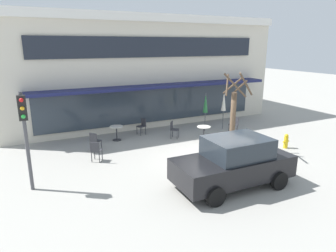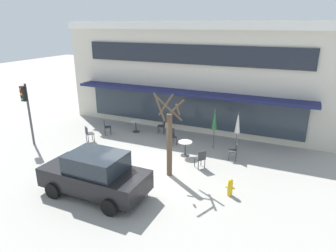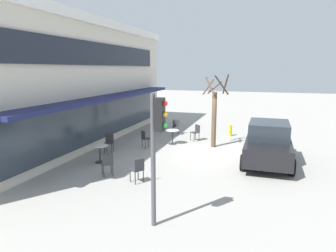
# 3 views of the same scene
# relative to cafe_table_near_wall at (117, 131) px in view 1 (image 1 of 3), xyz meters

# --- Properties ---
(ground_plane) EXTENTS (80.00, 80.00, 0.00)m
(ground_plane) POSITION_rel_cafe_table_near_wall_xyz_m (2.82, -4.57, -0.52)
(ground_plane) COLOR #9E9B93
(building_facade) EXTENTS (16.80, 9.10, 6.50)m
(building_facade) POSITION_rel_cafe_table_near_wall_xyz_m (2.82, 5.39, 2.74)
(building_facade) COLOR beige
(building_facade) RESTS_ON ground
(cafe_table_near_wall) EXTENTS (0.70, 0.70, 0.76)m
(cafe_table_near_wall) POSITION_rel_cafe_table_near_wall_xyz_m (0.00, 0.00, 0.00)
(cafe_table_near_wall) COLOR #333338
(cafe_table_near_wall) RESTS_ON ground
(cafe_table_streetside) EXTENTS (0.70, 0.70, 0.76)m
(cafe_table_streetside) POSITION_rel_cafe_table_near_wall_xyz_m (4.02, -2.03, 0.00)
(cafe_table_streetside) COLOR #333338
(cafe_table_streetside) RESTS_ON ground
(patio_umbrella_green_folded) EXTENTS (0.28, 0.28, 2.20)m
(patio_umbrella_green_folded) POSITION_rel_cafe_table_near_wall_xyz_m (6.28, -0.60, 1.11)
(patio_umbrella_green_folded) COLOR #4C4C51
(patio_umbrella_green_folded) RESTS_ON ground
(patio_umbrella_cream_folded) EXTENTS (0.28, 0.28, 2.20)m
(patio_umbrella_cream_folded) POSITION_rel_cafe_table_near_wall_xyz_m (5.07, -0.54, 1.11)
(patio_umbrella_cream_folded) COLOR #4C4C51
(patio_umbrella_cream_folded) RESTS_ON ground
(cafe_chair_0) EXTENTS (0.56, 0.56, 0.89)m
(cafe_chair_0) POSITION_rel_cafe_table_near_wall_xyz_m (2.82, -0.95, 0.01)
(cafe_chair_0) COLOR #333338
(cafe_chair_0) RESTS_ON ground
(cafe_chair_1) EXTENTS (0.55, 0.55, 0.89)m
(cafe_chair_1) POSITION_rel_cafe_table_near_wall_xyz_m (-1.65, -2.47, 0.01)
(cafe_chair_1) COLOR #333338
(cafe_chair_1) RESTS_ON ground
(cafe_chair_2) EXTENTS (0.49, 0.49, 0.89)m
(cafe_chair_2) POSITION_rel_cafe_table_near_wall_xyz_m (1.59, 0.43, 0.01)
(cafe_chair_2) COLOR #333338
(cafe_chair_2) RESTS_ON ground
(cafe_chair_3) EXTENTS (0.47, 0.47, 0.89)m
(cafe_chair_3) POSITION_rel_cafe_table_near_wall_xyz_m (6.40, -1.52, 0.01)
(cafe_chair_3) COLOR #333338
(cafe_chair_3) RESTS_ON ground
(cafe_chair_4) EXTENTS (0.56, 0.56, 0.89)m
(cafe_chair_4) POSITION_rel_cafe_table_near_wall_xyz_m (-1.38, -1.13, 0.01)
(cafe_chair_4) COLOR #333338
(cafe_chair_4) RESTS_ON ground
(cafe_chair_5) EXTENTS (0.56, 0.56, 0.89)m
(cafe_chair_5) POSITION_rel_cafe_table_near_wall_xyz_m (5.18, -3.05, 0.01)
(cafe_chair_5) COLOR #333338
(cafe_chair_5) RESTS_ON ground
(parked_sedan) EXTENTS (4.22, 2.06, 1.76)m
(parked_sedan) POSITION_rel_cafe_table_near_wall_xyz_m (2.15, -6.84, 0.36)
(parked_sedan) COLOR black
(parked_sedan) RESTS_ON ground
(street_tree) EXTENTS (1.42, 1.33, 3.75)m
(street_tree) POSITION_rel_cafe_table_near_wall_xyz_m (4.12, -4.23, 1.22)
(street_tree) COLOR brown
(street_tree) RESTS_ON ground
(traffic_light_pole) EXTENTS (0.26, 0.44, 3.40)m
(traffic_light_pole) POSITION_rel_cafe_table_near_wall_xyz_m (-4.22, -4.12, 1.78)
(traffic_light_pole) COLOR #47474C
(traffic_light_pole) RESTS_ON ground
(fire_hydrant) EXTENTS (0.36, 0.20, 0.71)m
(fire_hydrant) POSITION_rel_cafe_table_near_wall_xyz_m (6.94, -4.77, -0.16)
(fire_hydrant) COLOR gold
(fire_hydrant) RESTS_ON ground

